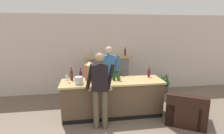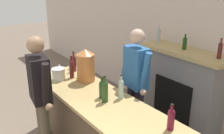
{
  "view_description": "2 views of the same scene",
  "coord_description": "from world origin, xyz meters",
  "px_view_note": "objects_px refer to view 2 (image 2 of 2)",
  "views": [
    {
      "loc": [
        -0.7,
        -2.02,
        2.29
      ],
      "look_at": [
        0.02,
        2.57,
        1.25
      ],
      "focal_mm": 28.0,
      "sensor_mm": 36.0,
      "label": 1
    },
    {
      "loc": [
        2.46,
        0.69,
        2.4
      ],
      "look_at": [
        -0.24,
        2.68,
        1.22
      ],
      "focal_mm": 40.0,
      "sensor_mm": 36.0,
      "label": 2
    }
  ],
  "objects_px": {
    "person_customer": "(41,97)",
    "wine_bottle_merlot_tall": "(74,63)",
    "wine_bottle_rose_blush": "(121,88)",
    "wine_bottle_riesling_slim": "(105,90)",
    "wine_bottle_chardonnay_pale": "(72,68)",
    "wine_glass_mid_counter": "(59,67)",
    "wine_glass_front_right": "(71,62)",
    "ice_bucket_steel": "(59,74)",
    "person_bartender": "(135,83)",
    "wine_bottle_cabernet_heavy": "(171,118)",
    "copper_dispenser": "(86,65)",
    "wine_bottle_burgundy_dark": "(102,88)",
    "fireplace_stone": "(181,88)"
  },
  "relations": [
    {
      "from": "wine_bottle_merlot_tall",
      "to": "wine_bottle_riesling_slim",
      "type": "relative_size",
      "value": 0.99
    },
    {
      "from": "person_customer",
      "to": "wine_bottle_merlot_tall",
      "type": "relative_size",
      "value": 5.21
    },
    {
      "from": "person_customer",
      "to": "wine_bottle_burgundy_dark",
      "type": "xyz_separation_m",
      "value": [
        0.42,
        0.66,
        0.1
      ]
    },
    {
      "from": "person_customer",
      "to": "wine_glass_mid_counter",
      "type": "relative_size",
      "value": 11.03
    },
    {
      "from": "person_customer",
      "to": "ice_bucket_steel",
      "type": "xyz_separation_m",
      "value": [
        -0.48,
        0.47,
        0.06
      ]
    },
    {
      "from": "wine_bottle_burgundy_dark",
      "to": "fireplace_stone",
      "type": "bearing_deg",
      "value": 87.43
    },
    {
      "from": "copper_dispenser",
      "to": "wine_bottle_cabernet_heavy",
      "type": "relative_size",
      "value": 1.72
    },
    {
      "from": "copper_dispenser",
      "to": "ice_bucket_steel",
      "type": "xyz_separation_m",
      "value": [
        -0.28,
        -0.32,
        -0.16
      ]
    },
    {
      "from": "wine_bottle_chardonnay_pale",
      "to": "wine_bottle_cabernet_heavy",
      "type": "bearing_deg",
      "value": 4.28
    },
    {
      "from": "wine_bottle_cabernet_heavy",
      "to": "wine_bottle_chardonnay_pale",
      "type": "relative_size",
      "value": 0.82
    },
    {
      "from": "wine_bottle_riesling_slim",
      "to": "wine_bottle_chardonnay_pale",
      "type": "bearing_deg",
      "value": 177.14
    },
    {
      "from": "wine_bottle_riesling_slim",
      "to": "person_customer",
      "type": "bearing_deg",
      "value": -130.76
    },
    {
      "from": "fireplace_stone",
      "to": "wine_bottle_riesling_slim",
      "type": "relative_size",
      "value": 4.86
    },
    {
      "from": "copper_dispenser",
      "to": "wine_bottle_riesling_slim",
      "type": "distance_m",
      "value": 0.76
    },
    {
      "from": "copper_dispenser",
      "to": "wine_bottle_cabernet_heavy",
      "type": "bearing_deg",
      "value": 0.77
    },
    {
      "from": "wine_bottle_burgundy_dark",
      "to": "wine_bottle_merlot_tall",
      "type": "bearing_deg",
      "value": 170.83
    },
    {
      "from": "wine_bottle_riesling_slim",
      "to": "fireplace_stone",
      "type": "bearing_deg",
      "value": 91.72
    },
    {
      "from": "wine_bottle_rose_blush",
      "to": "wine_glass_front_right",
      "type": "relative_size",
      "value": 1.91
    },
    {
      "from": "copper_dispenser",
      "to": "wine_bottle_merlot_tall",
      "type": "distance_m",
      "value": 0.49
    },
    {
      "from": "wine_bottle_chardonnay_pale",
      "to": "wine_glass_mid_counter",
      "type": "relative_size",
      "value": 2.17
    },
    {
      "from": "ice_bucket_steel",
      "to": "fireplace_stone",
      "type": "bearing_deg",
      "value": 60.69
    },
    {
      "from": "wine_bottle_chardonnay_pale",
      "to": "wine_glass_front_right",
      "type": "height_order",
      "value": "wine_bottle_chardonnay_pale"
    },
    {
      "from": "ice_bucket_steel",
      "to": "wine_bottle_merlot_tall",
      "type": "relative_size",
      "value": 0.61
    },
    {
      "from": "person_bartender",
      "to": "wine_bottle_burgundy_dark",
      "type": "xyz_separation_m",
      "value": [
        0.05,
        -0.61,
        0.1
      ]
    },
    {
      "from": "copper_dispenser",
      "to": "wine_bottle_riesling_slim",
      "type": "height_order",
      "value": "copper_dispenser"
    },
    {
      "from": "wine_bottle_merlot_tall",
      "to": "wine_glass_mid_counter",
      "type": "height_order",
      "value": "wine_bottle_merlot_tall"
    },
    {
      "from": "wine_glass_front_right",
      "to": "wine_glass_mid_counter",
      "type": "xyz_separation_m",
      "value": [
        0.07,
        -0.25,
        -0.01
      ]
    },
    {
      "from": "wine_bottle_chardonnay_pale",
      "to": "wine_glass_mid_counter",
      "type": "xyz_separation_m",
      "value": [
        -0.3,
        -0.07,
        -0.04
      ]
    },
    {
      "from": "person_customer",
      "to": "wine_glass_front_right",
      "type": "height_order",
      "value": "person_customer"
    },
    {
      "from": "fireplace_stone",
      "to": "person_customer",
      "type": "distance_m",
      "value": 2.27
    },
    {
      "from": "fireplace_stone",
      "to": "person_customer",
      "type": "relative_size",
      "value": 0.94
    },
    {
      "from": "person_bartender",
      "to": "wine_bottle_burgundy_dark",
      "type": "relative_size",
      "value": 6.29
    },
    {
      "from": "wine_bottle_burgundy_dark",
      "to": "wine_glass_mid_counter",
      "type": "bearing_deg",
      "value": -176.91
    },
    {
      "from": "wine_bottle_cabernet_heavy",
      "to": "wine_bottle_merlot_tall",
      "type": "distance_m",
      "value": 2.11
    },
    {
      "from": "person_bartender",
      "to": "wine_glass_mid_counter",
      "type": "xyz_separation_m",
      "value": [
        -1.1,
        -0.67,
        0.08
      ]
    },
    {
      "from": "person_customer",
      "to": "copper_dispenser",
      "type": "distance_m",
      "value": 0.84
    },
    {
      "from": "person_customer",
      "to": "wine_bottle_riesling_slim",
      "type": "xyz_separation_m",
      "value": [
        0.53,
        0.62,
        0.12
      ]
    },
    {
      "from": "ice_bucket_steel",
      "to": "wine_glass_mid_counter",
      "type": "bearing_deg",
      "value": 152.51
    },
    {
      "from": "person_customer",
      "to": "wine_bottle_cabernet_heavy",
      "type": "relative_size",
      "value": 6.2
    },
    {
      "from": "wine_bottle_cabernet_heavy",
      "to": "wine_bottle_chardonnay_pale",
      "type": "bearing_deg",
      "value": -175.72
    },
    {
      "from": "person_customer",
      "to": "copper_dispenser",
      "type": "xyz_separation_m",
      "value": [
        -0.2,
        0.78,
        0.21
      ]
    },
    {
      "from": "wine_bottle_merlot_tall",
      "to": "wine_bottle_riesling_slim",
      "type": "xyz_separation_m",
      "value": [
        1.21,
        -0.22,
        0.0
      ]
    },
    {
      "from": "wine_bottle_riesling_slim",
      "to": "wine_bottle_chardonnay_pale",
      "type": "height_order",
      "value": "wine_bottle_chardonnay_pale"
    },
    {
      "from": "wine_bottle_merlot_tall",
      "to": "wine_bottle_cabernet_heavy",
      "type": "bearing_deg",
      "value": -0.79
    },
    {
      "from": "copper_dispenser",
      "to": "wine_bottle_chardonnay_pale",
      "type": "bearing_deg",
      "value": -153.27
    },
    {
      "from": "person_bartender",
      "to": "wine_glass_mid_counter",
      "type": "relative_size",
      "value": 11.01
    },
    {
      "from": "wine_bottle_rose_blush",
      "to": "wine_bottle_merlot_tall",
      "type": "height_order",
      "value": "wine_bottle_merlot_tall"
    },
    {
      "from": "fireplace_stone",
      "to": "wine_bottle_chardonnay_pale",
      "type": "bearing_deg",
      "value": -121.12
    },
    {
      "from": "ice_bucket_steel",
      "to": "wine_bottle_riesling_slim",
      "type": "xyz_separation_m",
      "value": [
        1.02,
        0.15,
        0.06
      ]
    },
    {
      "from": "wine_bottle_merlot_tall",
      "to": "wine_bottle_chardonnay_pale",
      "type": "xyz_separation_m",
      "value": [
        0.24,
        -0.17,
        0.0
      ]
    }
  ]
}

